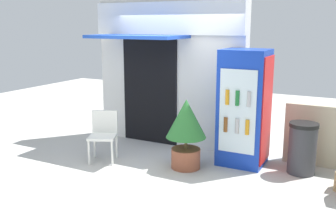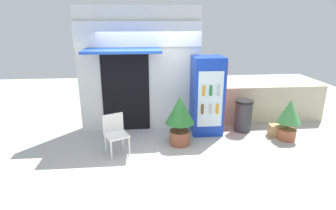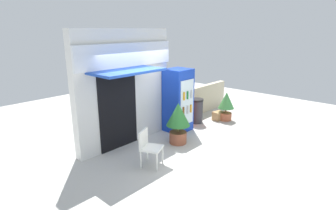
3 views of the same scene
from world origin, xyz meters
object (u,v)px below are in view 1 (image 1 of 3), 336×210
Objects in this scene: potted_plant_near_shop at (186,127)px; drink_cooler at (244,108)px; plastic_chair at (104,132)px; trash_bin at (302,148)px.

drink_cooler is at bearing 39.89° from potted_plant_near_shop.
potted_plant_near_shop is at bearing 12.02° from plastic_chair.
drink_cooler is 2.44m from plastic_chair.
potted_plant_near_shop is (-0.76, -0.64, -0.27)m from drink_cooler.
trash_bin is at bearing 20.25° from potted_plant_near_shop.
potted_plant_near_shop is 1.86m from trash_bin.
plastic_chair is (-2.20, -0.94, -0.47)m from drink_cooler.
drink_cooler is at bearing 23.26° from plastic_chair.
plastic_chair is 0.74× the size of potted_plant_near_shop.
trash_bin is (1.73, 0.64, -0.28)m from potted_plant_near_shop.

